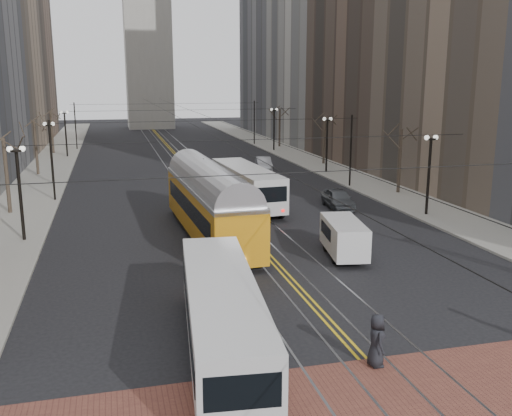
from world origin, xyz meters
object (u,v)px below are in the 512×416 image
rear_bus (246,187)px  cargo_van (344,239)px  pedestrian_a (376,340)px  streetcar (210,209)px  transit_bus (222,319)px  sedan_silver (264,164)px  pedestrian_d (249,355)px  sedan_grey (338,198)px

rear_bus → cargo_van: bearing=-84.9°
rear_bus → pedestrian_a: rear_bus is taller
streetcar → cargo_van: (6.50, -5.92, -0.78)m
transit_bus → sedan_silver: bearing=78.6°
streetcar → pedestrian_d: 17.86m
rear_bus → sedan_grey: size_ratio=2.62×
transit_bus → cargo_van: size_ratio=2.43×
cargo_van → rear_bus: bearing=108.5°
sedan_silver → pedestrian_d: (-12.08, -43.12, 0.23)m
transit_bus → streetcar: 15.94m
sedan_silver → pedestrian_a: size_ratio=2.34×
sedan_silver → pedestrian_d: size_ratio=2.33×
cargo_van → sedan_silver: (3.81, 31.29, -0.31)m
rear_bus → cargo_van: rear_bus is taller
pedestrian_a → pedestrian_d: bearing=96.2°
transit_bus → sedan_grey: 25.29m
pedestrian_d → sedan_grey: bearing=-29.3°
sedan_silver → pedestrian_a: 43.79m
rear_bus → pedestrian_a: 25.99m
streetcar → cargo_van: bearing=-44.9°
transit_bus → pedestrian_d: (0.51, -1.98, -0.46)m
sedan_grey → pedestrian_a: pedestrian_a is taller
sedan_grey → pedestrian_a: (-8.26, -23.50, 0.19)m
streetcar → sedan_grey: 12.43m
pedestrian_a → pedestrian_d: size_ratio=0.99×
sedan_grey → pedestrian_d: (-12.75, -23.50, 0.20)m
pedestrian_d → pedestrian_a: bearing=-90.8°
streetcar → pedestrian_a: bearing=-83.8°
pedestrian_d → sedan_silver: bearing=-16.5°
transit_bus → pedestrian_d: bearing=-69.8°
pedestrian_a → sedan_silver: bearing=-3.8°
cargo_van → sedan_silver: cargo_van is taller
transit_bus → pedestrian_d: size_ratio=6.01×
rear_bus → sedan_silver: bearing=66.9°
sedan_silver → pedestrian_d: bearing=-97.1°
pedestrian_a → sedan_grey: bearing=-13.1°
cargo_van → sedan_grey: bearing=78.6°
streetcar → rear_bus: bearing=59.7°
transit_bus → pedestrian_d: transit_bus is taller
rear_bus → sedan_silver: (6.01, 17.18, -0.80)m
sedan_silver → pedestrian_d: 44.78m
transit_bus → sedan_grey: bearing=63.9°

